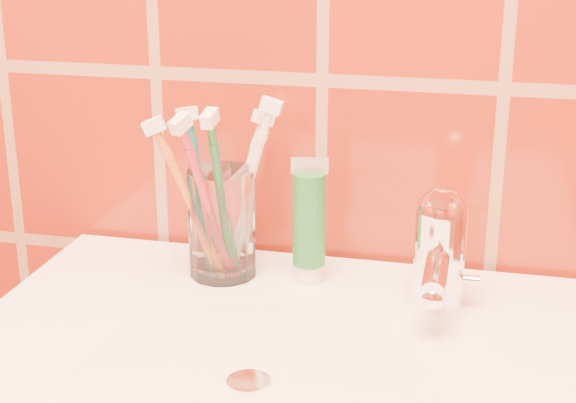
# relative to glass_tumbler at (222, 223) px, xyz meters

# --- Properties ---
(glass_tumbler) EXTENTS (0.08, 0.08, 0.11)m
(glass_tumbler) POSITION_rel_glass_tumbler_xyz_m (0.00, 0.00, 0.00)
(glass_tumbler) COLOR white
(glass_tumbler) RESTS_ON pedestal_sink
(toothpaste_tube) EXTENTS (0.04, 0.03, 0.13)m
(toothpaste_tube) POSITION_rel_glass_tumbler_xyz_m (0.09, 0.00, 0.00)
(toothpaste_tube) COLOR white
(toothpaste_tube) RESTS_ON pedestal_sink
(faucet) EXTENTS (0.05, 0.11, 0.12)m
(faucet) POSITION_rel_glass_tumbler_xyz_m (0.22, -0.03, 0.01)
(faucet) COLOR white
(faucet) RESTS_ON pedestal_sink
(toothbrush_0) EXTENTS (0.13, 0.13, 0.18)m
(toothbrush_0) POSITION_rel_glass_tumbler_xyz_m (0.01, 0.03, 0.03)
(toothbrush_0) COLOR white
(toothbrush_0) RESTS_ON glass_tumbler
(toothbrush_1) EXTENTS (0.08, 0.07, 0.19)m
(toothbrush_1) POSITION_rel_glass_tumbler_xyz_m (0.02, 0.01, 0.04)
(toothbrush_1) COLOR white
(toothbrush_1) RESTS_ON glass_tumbler
(toothbrush_2) EXTENTS (0.10, 0.09, 0.19)m
(toothbrush_2) POSITION_rel_glass_tumbler_xyz_m (-0.02, -0.00, 0.03)
(toothbrush_2) COLOR #0C5E65
(toothbrush_2) RESTS_ON glass_tumbler
(toothbrush_3) EXTENTS (0.10, 0.16, 0.21)m
(toothbrush_3) POSITION_rel_glass_tumbler_xyz_m (-0.00, -0.03, 0.03)
(toothbrush_3) COLOR #AB2438
(toothbrush_3) RESTS_ON glass_tumbler
(toothbrush_4) EXTENTS (0.13, 0.11, 0.18)m
(toothbrush_4) POSITION_rel_glass_tumbler_xyz_m (-0.03, -0.02, 0.03)
(toothbrush_4) COLOR orange
(toothbrush_4) RESTS_ON glass_tumbler
(toothbrush_5) EXTENTS (0.04, 0.12, 0.20)m
(toothbrush_5) POSITION_rel_glass_tumbler_xyz_m (0.01, -0.02, 0.04)
(toothbrush_5) COLOR #1C6931
(toothbrush_5) RESTS_ON glass_tumbler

